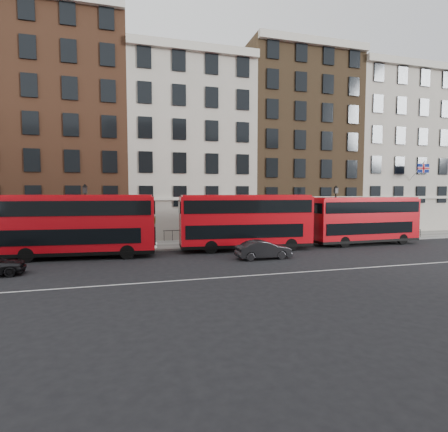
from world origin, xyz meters
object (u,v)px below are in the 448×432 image
object	(u,v)px
bus_b	(77,224)
bus_d	(364,219)
car_front	(263,250)
traffic_light	(412,215)
bus_c	(245,221)

from	to	relation	value
bus_b	bus_d	size ratio (longest dim) A/B	1.08
bus_b	car_front	bearing A→B (deg)	-11.98
bus_d	traffic_light	distance (m)	7.18
bus_b	car_front	distance (m)	13.72
bus_c	car_front	xyz separation A→B (m)	(0.00, -3.97, -1.80)
car_front	bus_b	bearing A→B (deg)	72.18
traffic_light	car_front	bearing A→B (deg)	-163.20
bus_b	traffic_light	bearing A→B (deg)	7.97
car_front	traffic_light	size ratio (longest dim) A/B	1.24
bus_b	traffic_light	world-z (taller)	bus_b
bus_c	car_front	distance (m)	4.36
bus_d	car_front	size ratio (longest dim) A/B	2.57
bus_c	bus_d	size ratio (longest dim) A/B	1.07
car_front	traffic_light	world-z (taller)	traffic_light
bus_d	traffic_light	xyz separation A→B (m)	(6.99, 1.64, 0.11)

